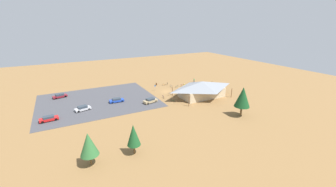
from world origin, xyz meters
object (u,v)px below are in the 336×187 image
object	(u,v)px
bicycle_teal_back_row	(177,87)
bicycle_green_lone_east	(173,101)
visitor_by_pavilion	(184,86)
car_blue_second_row	(117,100)
bicycle_white_near_sign	(170,93)
car_maroon_mid_lot	(60,96)
car_red_end_stall	(49,118)
bicycle_black_yard_left	(167,83)
visitor_near_lot	(194,80)
pine_midwest	(89,144)
car_silver_front_row	(83,108)
pine_mideast	(134,135)
bike_pavilion	(202,88)
bicycle_yellow_lone_west	(175,95)
bicycle_red_edge_south	(182,85)
bicycle_purple_mid_cluster	(164,97)
car_tan_back_corner	(150,101)
bicycle_silver_edge_north	(171,86)
lot_sign	(155,87)
bicycle_orange_yard_front	(164,85)
trash_bin	(156,84)
pine_far_east	(243,97)

from	to	relation	value
bicycle_teal_back_row	bicycle_green_lone_east	xyz separation A→B (m)	(8.66, 12.70, 0.00)
visitor_by_pavilion	car_blue_second_row	bearing A→B (deg)	6.88
bicycle_white_near_sign	car_maroon_mid_lot	world-z (taller)	car_maroon_mid_lot
bicycle_teal_back_row	visitor_by_pavilion	world-z (taller)	visitor_by_pavilion
car_red_end_stall	visitor_by_pavilion	size ratio (longest dim) A/B	2.56
bicycle_black_yard_left	visitor_near_lot	distance (m)	11.40
car_blue_second_row	car_red_end_stall	xyz separation A→B (m)	(18.45, 5.27, 0.01)
car_red_end_stall	visitor_near_lot	size ratio (longest dim) A/B	2.54
bicycle_teal_back_row	bicycle_white_near_sign	size ratio (longest dim) A/B	1.26
car_maroon_mid_lot	pine_midwest	bearing A→B (deg)	94.97
car_silver_front_row	pine_midwest	bearing A→B (deg)	86.17
visitor_by_pavilion	pine_mideast	bearing A→B (deg)	45.91
bike_pavilion	car_maroon_mid_lot	size ratio (longest dim) A/B	3.73
bicycle_black_yard_left	bicycle_teal_back_row	distance (m)	5.59
bicycle_yellow_lone_west	bicycle_red_edge_south	xyz separation A→B (m)	(-8.17, -9.13, -0.02)
bicycle_teal_back_row	car_red_end_stall	bearing A→B (deg)	13.47
bicycle_purple_mid_cluster	car_tan_back_corner	bearing A→B (deg)	19.29
car_blue_second_row	car_maroon_mid_lot	size ratio (longest dim) A/B	0.96
bicycle_green_lone_east	bicycle_red_edge_south	size ratio (longest dim) A/B	0.91
bicycle_yellow_lone_west	visitor_near_lot	world-z (taller)	visitor_near_lot
car_tan_back_corner	bicycle_silver_edge_north	bearing A→B (deg)	-139.22
pine_mideast	bicycle_yellow_lone_west	distance (m)	34.04
bicycle_yellow_lone_west	bicycle_purple_mid_cluster	bearing A→B (deg)	-2.34
lot_sign	bicycle_white_near_sign	distance (m)	6.63
lot_sign	car_tan_back_corner	distance (m)	12.00
lot_sign	car_maroon_mid_lot	bearing A→B (deg)	-14.23
pine_midwest	visitor_by_pavilion	size ratio (longest dim) A/B	3.53
bike_pavilion	bicycle_teal_back_row	bearing A→B (deg)	-81.40
bicycle_orange_yard_front	bicycle_silver_edge_north	size ratio (longest dim) A/B	0.87
lot_sign	bicycle_black_yard_left	size ratio (longest dim) A/B	1.52
pine_midwest	visitor_by_pavilion	distance (m)	49.78
pine_mideast	bicycle_orange_yard_front	distance (m)	45.85
trash_bin	bicycle_green_lone_east	bearing A→B (deg)	80.85
bicycle_teal_back_row	car_silver_front_row	world-z (taller)	car_silver_front_row
pine_far_east	visitor_near_lot	distance (m)	34.46
car_blue_second_row	visitor_near_lot	distance (m)	35.19
trash_bin	car_red_end_stall	xyz separation A→B (m)	(37.21, 16.59, 0.26)
lot_sign	car_red_end_stall	distance (m)	35.22
pine_far_east	bicycle_green_lone_east	xyz separation A→B (m)	(10.67, -17.63, -4.92)
bicycle_teal_back_row	bicycle_red_edge_south	xyz separation A→B (m)	(-2.68, -0.49, -0.01)
bike_pavilion	bicycle_teal_back_row	size ratio (longest dim) A/B	10.44
bicycle_teal_back_row	car_maroon_mid_lot	xyz separation A→B (m)	(39.77, -7.64, 0.36)
trash_bin	bike_pavilion	bearing A→B (deg)	111.29
visitor_by_pavilion	bicycle_purple_mid_cluster	bearing A→B (deg)	28.93
trash_bin	bicycle_purple_mid_cluster	bearing A→B (deg)	73.97
visitor_by_pavilion	car_silver_front_row	bearing A→B (deg)	8.30
trash_bin	car_tan_back_corner	bearing A→B (deg)	59.84
bicycle_teal_back_row	bicycle_red_edge_south	size ratio (longest dim) A/B	0.93
pine_far_east	lot_sign	bearing A→B (deg)	-69.84
car_blue_second_row	car_red_end_stall	size ratio (longest dim) A/B	0.98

